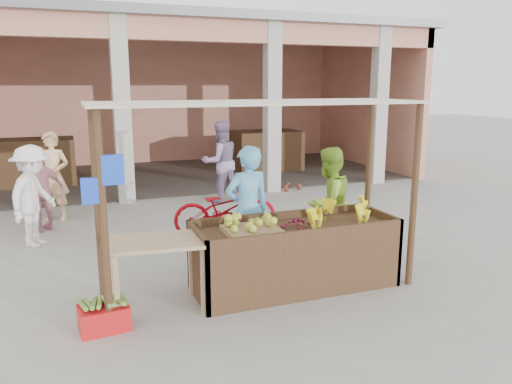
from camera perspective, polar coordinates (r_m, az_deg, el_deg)
name	(u,v)px	position (r m, az deg, el deg)	size (l,w,h in m)	color
ground	(258,292)	(6.46, 0.28, -11.33)	(60.00, 60.00, 0.00)	gray
market_building	(147,80)	(14.62, -12.35, 12.41)	(14.40, 6.40, 4.20)	tan
fruit_stall	(295,257)	(6.50, 4.44, -7.44)	(2.60, 0.95, 0.80)	#533621
stall_awning	(256,136)	(6.00, -0.04, 6.44)	(4.09, 1.35, 2.39)	#533621
banana_heap	(341,214)	(6.67, 9.73, -2.50)	(1.17, 0.64, 0.21)	yellow
melon_tray	(252,226)	(6.10, -0.46, -3.93)	(0.66, 0.58, 0.18)	#92754B
berry_heap	(297,223)	(6.32, 4.67, -3.59)	(0.41, 0.33, 0.13)	maroon
side_table	(156,252)	(5.83, -11.39, -6.74)	(1.13, 0.82, 0.85)	tan
papaya_pile	(155,232)	(5.76, -11.49, -4.50)	(0.68, 0.39, 0.19)	#4B922F
red_crate	(104,318)	(5.74, -16.98, -13.57)	(0.51, 0.37, 0.27)	red
plantain_bundle	(103,303)	(5.67, -17.09, -12.00)	(0.40, 0.28, 0.08)	olive
produce_sacks	(291,177)	(12.38, 4.02, 1.72)	(0.87, 0.82, 0.66)	maroon
vendor_blue	(248,206)	(6.85, -0.95, -1.57)	(0.71, 0.52, 1.90)	#61B8F1
vendor_green	(328,201)	(7.48, 8.27, -1.00)	(0.85, 0.49, 1.78)	#95C233
motorcycle	(226,208)	(8.65, -3.50, -1.79)	(1.88, 0.65, 0.98)	maroon
shopper_a	(33,192)	(8.74, -24.16, -0.02)	(1.14, 0.57, 1.78)	white
shopper_b	(41,188)	(9.59, -23.34, 0.40)	(0.92, 0.49, 1.56)	#CB848F
shopper_e	(53,175)	(10.28, -22.17, 1.84)	(0.66, 0.50, 1.78)	#F6C383
shopper_f	(220,158)	(11.08, -4.10, 3.91)	(0.96, 0.55, 1.97)	gray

